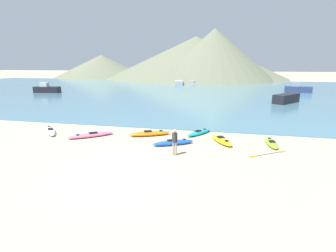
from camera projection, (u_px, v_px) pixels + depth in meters
name	position (u px, v px, depth m)	size (l,w,h in m)	color
ground_plane	(114.00, 177.00, 12.91)	(400.00, 400.00, 0.00)	tan
bay_water	(203.00, 90.00, 55.49)	(160.00, 70.00, 0.06)	teal
far_hill_left	(102.00, 66.00, 112.19)	(38.99, 38.99, 9.30)	#6B7056
far_hill_midleft	(196.00, 58.00, 102.50)	(69.46, 69.46, 15.89)	#6B7056
far_hill_midright	(214.00, 55.00, 87.42)	(40.36, 40.36, 16.97)	#6B7056
kayak_on_sand_0	(150.00, 133.00, 20.27)	(3.21, 2.14, 0.40)	orange
kayak_on_sand_1	(173.00, 143.00, 17.92)	(2.82, 1.98, 0.39)	blue
kayak_on_sand_2	(221.00, 140.00, 18.51)	(1.97, 2.81, 0.39)	yellow
kayak_on_sand_3	(50.00, 131.00, 21.21)	(2.79, 3.02, 0.36)	white
kayak_on_sand_4	(271.00, 143.00, 17.99)	(0.85, 2.67, 0.31)	#8CCC2D
kayak_on_sand_5	(91.00, 135.00, 19.92)	(3.09, 2.81, 0.34)	#E5668C
kayak_on_sand_6	(199.00, 133.00, 20.61)	(1.94, 2.64, 0.35)	teal
person_near_foreground	(175.00, 140.00, 15.75)	(0.33, 0.26, 1.63)	gray
moored_boat_0	(286.00, 98.00, 37.06)	(4.29, 5.10, 1.25)	black
moored_boat_1	(47.00, 89.00, 50.56)	(4.95, 2.44, 1.93)	black
moored_boat_2	(298.00, 89.00, 50.57)	(4.95, 2.10, 1.99)	navy
moored_boat_3	(192.00, 82.00, 73.44)	(1.70, 4.01, 0.96)	#B2B2B7
moored_boat_4	(179.00, 83.00, 69.59)	(3.05, 6.12, 1.09)	#B2B2B7
loose_paddle	(268.00, 154.00, 16.10)	(2.35, 1.78, 0.03)	black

